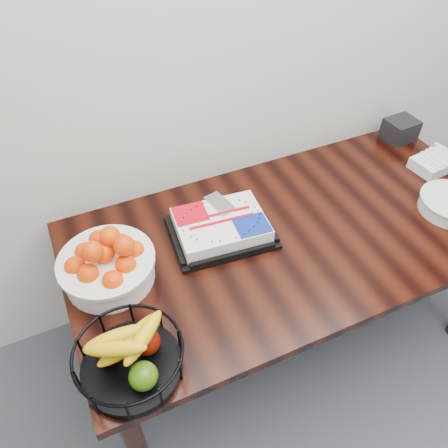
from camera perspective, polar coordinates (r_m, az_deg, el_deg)
name	(u,v)px	position (r m, az deg, el deg)	size (l,w,h in m)	color
table	(294,245)	(1.82, 9.09, -2.72)	(1.80, 0.90, 0.75)	black
cake_tray	(221,227)	(1.70, -0.42, -0.37)	(0.42, 0.34, 0.08)	black
tangerine_bowl	(106,261)	(1.56, -15.14, -4.71)	(0.34, 0.34, 0.21)	white
fruit_basket	(129,358)	(1.35, -12.24, -16.69)	(0.32, 0.32, 0.17)	black
fork_bag	(435,162)	(2.25, 25.87, 7.27)	(0.22, 0.16, 0.06)	silver
napkin_box	(400,130)	(2.38, 22.01, 11.37)	(0.15, 0.13, 0.10)	black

